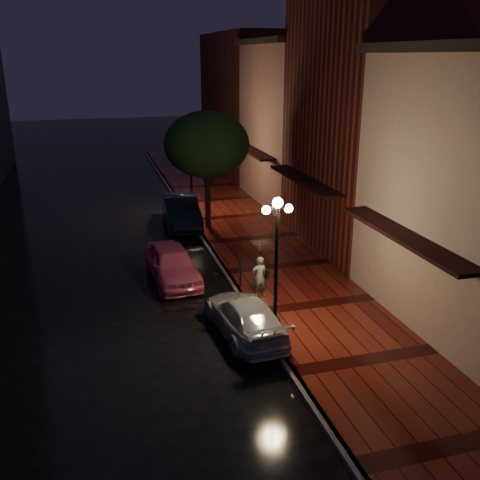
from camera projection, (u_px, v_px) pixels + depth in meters
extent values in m
plane|color=black|center=(226.00, 275.00, 21.64)|extent=(120.00, 120.00, 0.00)
cube|color=#450F0C|center=(278.00, 268.00, 22.19)|extent=(4.50, 60.00, 0.15)
cube|color=#595451|center=(226.00, 273.00, 21.62)|extent=(0.25, 60.00, 0.15)
cube|color=#511914|center=(368.00, 126.00, 23.45)|extent=(5.00, 8.00, 11.00)
cube|color=#8C5951|center=(300.00, 127.00, 31.05)|extent=(5.00, 8.00, 9.00)
cube|color=#511914|center=(250.00, 104.00, 39.99)|extent=(5.00, 12.00, 10.00)
cylinder|color=black|center=(276.00, 270.00, 16.48)|extent=(0.12, 0.12, 4.00)
cylinder|color=black|center=(275.00, 324.00, 17.08)|extent=(0.36, 0.36, 0.30)
cube|color=black|center=(278.00, 208.00, 15.82)|extent=(0.70, 0.08, 0.08)
sphere|color=#FFCD99|center=(278.00, 203.00, 15.78)|extent=(0.32, 0.32, 0.32)
sphere|color=#FFCD99|center=(266.00, 210.00, 15.75)|extent=(0.26, 0.26, 0.26)
sphere|color=#FFCD99|center=(289.00, 208.00, 15.93)|extent=(0.26, 0.26, 0.26)
cylinder|color=black|center=(191.00, 176.00, 29.22)|extent=(0.12, 0.12, 4.00)
cylinder|color=black|center=(192.00, 209.00, 29.82)|extent=(0.36, 0.36, 0.30)
cube|color=black|center=(190.00, 140.00, 28.56)|extent=(0.70, 0.08, 0.08)
sphere|color=#FFCD99|center=(190.00, 137.00, 28.51)|extent=(0.32, 0.32, 0.32)
sphere|color=#FFCD99|center=(184.00, 141.00, 28.49)|extent=(0.26, 0.26, 0.26)
sphere|color=#FFCD99|center=(197.00, 140.00, 28.67)|extent=(0.26, 0.26, 0.26)
cylinder|color=black|center=(208.00, 196.00, 26.68)|extent=(0.28, 0.28, 3.20)
ellipsoid|color=black|center=(207.00, 144.00, 25.83)|extent=(4.16, 4.16, 3.20)
sphere|color=black|center=(218.00, 154.00, 26.75)|extent=(1.80, 1.80, 1.80)
sphere|color=black|center=(198.00, 158.00, 25.21)|extent=(1.80, 1.80, 1.80)
imported|color=#DC5A82|center=(172.00, 264.00, 20.86)|extent=(1.97, 4.27, 1.42)
imported|color=black|center=(181.00, 211.00, 27.64)|extent=(1.92, 4.88, 1.58)
imported|color=#B6B7BE|center=(245.00, 317.00, 16.87)|extent=(2.05, 4.35, 1.23)
imported|color=white|center=(259.00, 276.00, 19.15)|extent=(0.58, 0.40, 1.53)
imported|color=silver|center=(260.00, 251.00, 18.84)|extent=(0.89, 0.91, 0.82)
cylinder|color=black|center=(260.00, 267.00, 19.04)|extent=(0.02, 0.02, 1.22)
cube|color=black|center=(267.00, 274.00, 19.14)|extent=(0.12, 0.29, 0.31)
cylinder|color=black|center=(240.00, 274.00, 19.98)|extent=(0.06, 0.06, 1.09)
cube|color=black|center=(240.00, 258.00, 19.77)|extent=(0.13, 0.11, 0.22)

